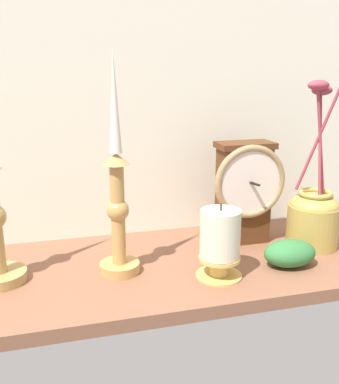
{
  "coord_description": "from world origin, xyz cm",
  "views": [
    {
      "loc": [
        -15.21,
        -76.82,
        36.28
      ],
      "look_at": [
        5.72,
        0.0,
        14.0
      ],
      "focal_mm": 41.93,
      "sensor_mm": 36.0,
      "label": 1
    }
  ],
  "objects_px": {
    "mantel_clock": "(245,190)",
    "candlestick_tall_center": "(117,201)",
    "pillar_candle_front": "(220,241)",
    "brass_vase_jar": "(315,212)"
  },
  "relations": [
    {
      "from": "pillar_candle_front",
      "to": "candlestick_tall_center",
      "type": "bearing_deg",
      "value": 158.76
    },
    {
      "from": "candlestick_tall_center",
      "to": "pillar_candle_front",
      "type": "xyz_separation_m",
      "value": [
        0.17,
        -0.07,
        -0.07
      ]
    },
    {
      "from": "brass_vase_jar",
      "to": "mantel_clock",
      "type": "bearing_deg",
      "value": 154.08
    },
    {
      "from": "mantel_clock",
      "to": "brass_vase_jar",
      "type": "distance_m",
      "value": 0.15
    },
    {
      "from": "candlestick_tall_center",
      "to": "brass_vase_jar",
      "type": "relative_size",
      "value": 1.05
    },
    {
      "from": "candlestick_tall_center",
      "to": "brass_vase_jar",
      "type": "bearing_deg",
      "value": 1.94
    },
    {
      "from": "mantel_clock",
      "to": "candlestick_tall_center",
      "type": "bearing_deg",
      "value": -164.54
    },
    {
      "from": "candlestick_tall_center",
      "to": "brass_vase_jar",
      "type": "distance_m",
      "value": 0.41
    },
    {
      "from": "mantel_clock",
      "to": "pillar_candle_front",
      "type": "xyz_separation_m",
      "value": [
        -0.11,
        -0.14,
        -0.05
      ]
    },
    {
      "from": "mantel_clock",
      "to": "candlestick_tall_center",
      "type": "relative_size",
      "value": 0.54
    }
  ]
}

